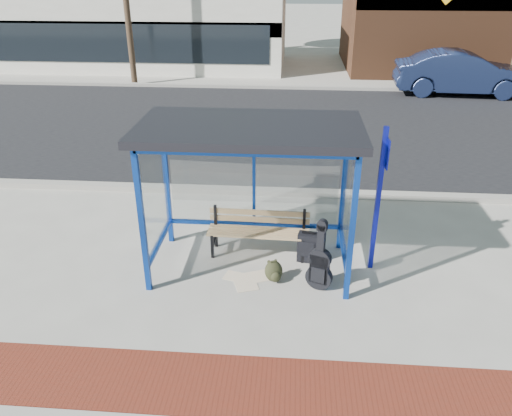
# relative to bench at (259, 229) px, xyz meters

# --- Properties ---
(ground) EXTENTS (120.00, 120.00, 0.00)m
(ground) POSITION_rel_bench_xyz_m (-0.10, -0.46, -0.46)
(ground) COLOR #B2ADA0
(ground) RESTS_ON ground
(brick_paver_strip) EXTENTS (60.00, 1.00, 0.01)m
(brick_paver_strip) POSITION_rel_bench_xyz_m (-0.10, -3.06, -0.45)
(brick_paver_strip) COLOR maroon
(brick_paver_strip) RESTS_ON ground
(curb_near) EXTENTS (60.00, 0.25, 0.12)m
(curb_near) POSITION_rel_bench_xyz_m (-0.10, 2.44, -0.40)
(curb_near) COLOR gray
(curb_near) RESTS_ON ground
(street_asphalt) EXTENTS (60.00, 10.00, 0.00)m
(street_asphalt) POSITION_rel_bench_xyz_m (-0.10, 7.54, -0.46)
(street_asphalt) COLOR black
(street_asphalt) RESTS_ON ground
(curb_far) EXTENTS (60.00, 0.25, 0.12)m
(curb_far) POSITION_rel_bench_xyz_m (-0.10, 12.64, -0.40)
(curb_far) COLOR gray
(curb_far) RESTS_ON ground
(far_sidewalk) EXTENTS (60.00, 4.00, 0.01)m
(far_sidewalk) POSITION_rel_bench_xyz_m (-0.10, 14.54, -0.45)
(far_sidewalk) COLOR #B2ADA0
(far_sidewalk) RESTS_ON ground
(bus_shelter) EXTENTS (3.30, 1.80, 2.42)m
(bus_shelter) POSITION_rel_bench_xyz_m (-0.10, -0.39, 1.61)
(bus_shelter) COLOR #0D3598
(bus_shelter) RESTS_ON ground
(storefront_white) EXTENTS (18.00, 6.04, 4.00)m
(storefront_white) POSITION_rel_bench_xyz_m (-9.10, 17.53, 1.54)
(storefront_white) COLOR silver
(storefront_white) RESTS_ON ground
(bench) EXTENTS (1.73, 0.47, 0.81)m
(bench) POSITION_rel_bench_xyz_m (0.00, 0.00, 0.00)
(bench) COLOR black
(bench) RESTS_ON ground
(guitar_bag) EXTENTS (0.42, 0.25, 1.12)m
(guitar_bag) POSITION_rel_bench_xyz_m (1.00, -0.98, -0.05)
(guitar_bag) COLOR black
(guitar_bag) RESTS_ON ground
(suitcase) EXTENTS (0.35, 0.26, 0.56)m
(suitcase) POSITION_rel_bench_xyz_m (0.83, -0.20, -0.20)
(suitcase) COLOR black
(suitcase) RESTS_ON ground
(backpack) EXTENTS (0.34, 0.33, 0.34)m
(backpack) POSITION_rel_bench_xyz_m (0.30, -0.84, -0.29)
(backpack) COLOR black
(backpack) RESTS_ON ground
(sign_post) EXTENTS (0.10, 0.30, 2.40)m
(sign_post) POSITION_rel_bench_xyz_m (1.88, -0.31, 0.89)
(sign_post) COLOR #0D1394
(sign_post) RESTS_ON ground
(newspaper_a) EXTENTS (0.40, 0.35, 0.01)m
(newspaper_a) POSITION_rel_bench_xyz_m (-0.32, -0.78, -0.46)
(newspaper_a) COLOR white
(newspaper_a) RESTS_ON ground
(newspaper_b) EXTENTS (0.46, 0.51, 0.01)m
(newspaper_b) POSITION_rel_bench_xyz_m (-0.13, -0.96, -0.45)
(newspaper_b) COLOR white
(newspaper_b) RESTS_ON ground
(newspaper_c) EXTENTS (0.51, 0.46, 0.01)m
(newspaper_c) POSITION_rel_bench_xyz_m (0.05, -0.75, -0.46)
(newspaper_c) COLOR white
(newspaper_c) RESTS_ON ground
(parked_car) EXTENTS (4.98, 2.01, 1.61)m
(parked_car) POSITION_rel_bench_xyz_m (6.77, 12.19, 0.35)
(parked_car) COLOR #192446
(parked_car) RESTS_ON ground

